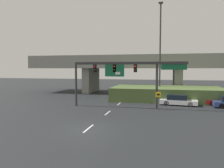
% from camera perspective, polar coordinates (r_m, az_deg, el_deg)
% --- Properties ---
extents(ground_plane, '(160.00, 160.00, 0.00)m').
position_cam_1_polar(ground_plane, '(18.22, -6.15, -11.46)').
color(ground_plane, black).
extents(lane_markings, '(0.14, 28.02, 0.01)m').
position_cam_1_polar(lane_markings, '(30.32, 1.83, -5.17)').
color(lane_markings, silver).
rests_on(lane_markings, ground).
extents(signal_gantry, '(13.99, 0.44, 5.69)m').
position_cam_1_polar(signal_gantry, '(26.98, 3.00, 3.44)').
color(signal_gantry, '#2D2D30').
rests_on(signal_gantry, ground).
extents(speed_limit_sign, '(0.60, 0.11, 2.20)m').
position_cam_1_polar(speed_limit_sign, '(26.04, 11.97, -3.59)').
color(speed_limit_sign, '#4C4C4C').
rests_on(speed_limit_sign, ground).
extents(highway_light_pole_near, '(0.70, 0.36, 15.23)m').
position_cam_1_polar(highway_light_pole_near, '(35.79, 12.45, 8.98)').
color(highway_light_pole_near, '#2D2D30').
rests_on(highway_light_pole_near, ground).
extents(overpass_bridge, '(40.43, 9.11, 7.37)m').
position_cam_1_polar(overpass_bridge, '(43.40, 5.35, 4.55)').
color(overpass_bridge, gray).
rests_on(overpass_bridge, ground).
extents(grass_embankment, '(16.43, 8.75, 2.00)m').
position_cam_1_polar(grass_embankment, '(35.08, 13.96, -2.39)').
color(grass_embankment, '#4C6033').
rests_on(grass_embankment, ground).
extents(parked_sedan_near_right, '(4.99, 2.46, 1.40)m').
position_cam_1_polar(parked_sedan_near_right, '(30.41, 16.87, -4.09)').
color(parked_sedan_near_right, silver).
rests_on(parked_sedan_near_right, ground).
extents(parked_sedan_mid_right, '(4.73, 2.45, 1.39)m').
position_cam_1_polar(parked_sedan_mid_right, '(32.16, 21.97, -3.78)').
color(parked_sedan_mid_right, maroon).
rests_on(parked_sedan_mid_right, ground).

